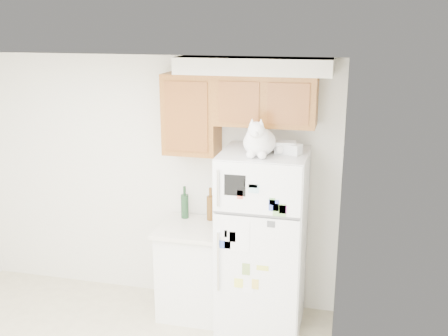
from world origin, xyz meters
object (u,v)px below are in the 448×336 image
(base_counter, at_px, (193,269))
(refrigerator, at_px, (262,242))
(storage_box_front, at_px, (292,149))
(storage_box_back, at_px, (285,147))
(bottle_green, at_px, (185,202))
(bottle_amber, at_px, (211,204))
(cat, at_px, (259,141))

(base_counter, bearing_deg, refrigerator, -6.10)
(refrigerator, xyz_separation_m, storage_box_front, (0.24, -0.01, 0.89))
(storage_box_front, bearing_deg, refrigerator, -162.30)
(storage_box_back, xyz_separation_m, bottle_green, (-1.00, 0.22, -0.67))
(storage_box_front, height_order, bottle_amber, storage_box_front)
(storage_box_back, bearing_deg, bottle_green, 164.98)
(cat, height_order, bottle_green, cat)
(refrigerator, distance_m, cat, 0.99)
(base_counter, height_order, bottle_amber, bottle_amber)
(refrigerator, relative_size, cat, 3.43)
(base_counter, height_order, storage_box_back, storage_box_back)
(cat, distance_m, storage_box_back, 0.27)
(refrigerator, distance_m, storage_box_front, 0.93)
(refrigerator, height_order, bottle_amber, refrigerator)
(refrigerator, relative_size, storage_box_front, 11.33)
(bottle_amber, bearing_deg, base_counter, -124.06)
(base_counter, relative_size, storage_box_front, 6.13)
(cat, height_order, bottle_amber, cat)
(base_counter, bearing_deg, bottle_amber, 55.94)
(base_counter, distance_m, bottle_green, 0.66)
(storage_box_back, bearing_deg, refrigerator, -172.92)
(bottle_amber, bearing_deg, storage_box_back, -17.37)
(refrigerator, bearing_deg, bottle_amber, 154.96)
(storage_box_back, distance_m, bottle_green, 1.23)
(base_counter, height_order, storage_box_front, storage_box_front)
(base_counter, xyz_separation_m, bottle_amber, (0.13, 0.19, 0.62))
(storage_box_back, xyz_separation_m, storage_box_front, (0.06, -0.04, -0.01))
(cat, bearing_deg, base_counter, 163.00)
(storage_box_front, bearing_deg, cat, -136.01)
(base_counter, distance_m, storage_box_back, 1.55)
(base_counter, height_order, cat, cat)
(base_counter, bearing_deg, cat, -17.00)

